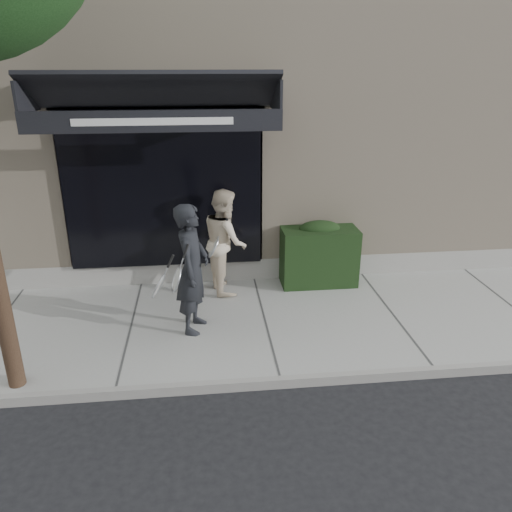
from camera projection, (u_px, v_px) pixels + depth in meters
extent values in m
plane|color=black|center=(265.00, 326.00, 7.65)|extent=(80.00, 80.00, 0.00)
cube|color=gray|center=(265.00, 322.00, 7.62)|extent=(20.00, 3.00, 0.12)
cube|color=gray|center=(280.00, 382.00, 6.19)|extent=(20.00, 0.10, 0.14)
cube|color=beige|center=(237.00, 110.00, 11.27)|extent=(14.00, 7.00, 5.50)
cube|color=gray|center=(253.00, 268.00, 9.13)|extent=(14.02, 0.42, 0.50)
cube|color=black|center=(164.00, 189.00, 8.27)|extent=(3.20, 0.30, 2.60)
cube|color=gray|center=(67.00, 190.00, 8.24)|extent=(0.08, 0.40, 2.60)
cube|color=gray|center=(259.00, 185.00, 8.57)|extent=(0.08, 0.40, 2.60)
cube|color=gray|center=(159.00, 105.00, 7.92)|extent=(3.36, 0.40, 0.12)
cube|color=black|center=(154.00, 90.00, 7.18)|extent=(3.60, 1.03, 0.55)
cube|color=black|center=(153.00, 121.00, 6.86)|extent=(3.60, 0.05, 0.30)
cube|color=white|center=(153.00, 122.00, 6.83)|extent=(2.20, 0.01, 0.10)
cube|color=black|center=(27.00, 96.00, 7.02)|extent=(0.04, 1.00, 0.45)
cube|color=black|center=(276.00, 95.00, 7.39)|extent=(0.04, 1.00, 0.45)
cube|color=black|center=(318.00, 256.00, 8.69)|extent=(1.30, 0.70, 1.00)
ellipsoid|color=black|center=(320.00, 228.00, 8.51)|extent=(0.71, 0.38, 0.27)
imported|color=black|center=(192.00, 269.00, 7.00)|extent=(0.61, 0.78, 1.89)
torus|color=silver|center=(176.00, 279.00, 6.74)|extent=(0.18, 0.32, 0.29)
cylinder|color=silver|center=(176.00, 279.00, 6.74)|extent=(0.14, 0.28, 0.25)
cylinder|color=silver|center=(176.00, 279.00, 6.74)|extent=(0.18, 0.05, 0.08)
cylinder|color=black|center=(176.00, 279.00, 6.74)|extent=(0.20, 0.07, 0.10)
torus|color=silver|center=(159.00, 286.00, 6.66)|extent=(0.24, 0.34, 0.28)
cylinder|color=silver|center=(159.00, 286.00, 6.66)|extent=(0.20, 0.29, 0.24)
cylinder|color=silver|center=(159.00, 286.00, 6.66)|extent=(0.17, 0.07, 0.10)
cylinder|color=black|center=(159.00, 286.00, 6.66)|extent=(0.19, 0.08, 0.12)
imported|color=beige|center=(225.00, 241.00, 8.28)|extent=(0.79, 0.95, 1.76)
torus|color=silver|center=(213.00, 247.00, 8.03)|extent=(0.18, 0.31, 0.28)
cylinder|color=silver|center=(213.00, 247.00, 8.03)|extent=(0.15, 0.28, 0.24)
cylinder|color=silver|center=(213.00, 247.00, 8.03)|extent=(0.17, 0.03, 0.10)
cylinder|color=black|center=(213.00, 247.00, 8.03)|extent=(0.19, 0.04, 0.12)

